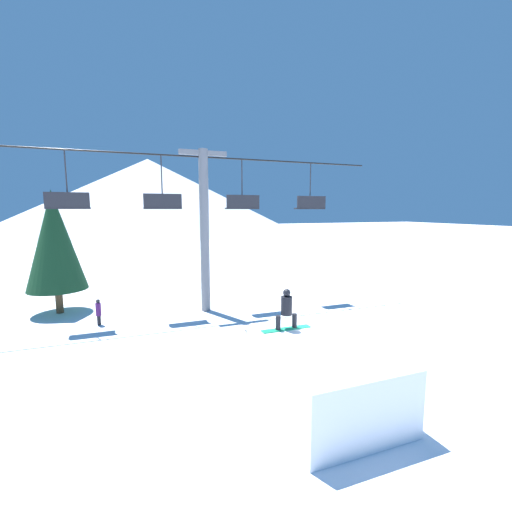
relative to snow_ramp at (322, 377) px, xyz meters
name	(u,v)px	position (x,y,z in m)	size (l,w,h in m)	color
ground_plane	(352,385)	(1.47, 0.62, -0.85)	(220.00, 220.00, 0.00)	white
mountain_ridge	(149,195)	(1.47, 89.75, 8.46)	(75.88, 75.88, 18.61)	silver
snow_ramp	(322,377)	(0.00, 0.00, 0.00)	(2.98, 4.02, 1.69)	white
snowboarder	(286,310)	(-0.33, 1.55, 1.46)	(1.57, 0.34, 1.26)	#1E9E6B
chairlift	(204,218)	(-0.97, 9.90, 4.03)	(19.27, 0.48, 8.32)	slate
pine_tree_near	(54,241)	(-8.15, 12.18, 2.91)	(2.85, 2.85, 6.30)	#4C3823
distant_skier	(98,311)	(-6.11, 9.39, -0.18)	(0.24, 0.24, 1.23)	black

